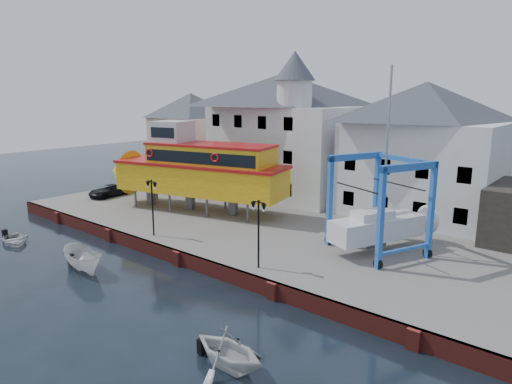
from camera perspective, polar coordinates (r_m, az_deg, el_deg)
The scene contains 14 objects.
ground at distance 31.33m, azimuth -9.74°, elevation -9.03°, with size 140.00×140.00×0.00m, color black.
hardstanding at distance 38.79m, azimuth 2.64°, elevation -3.89°, with size 44.00×22.00×1.00m, color #5F5D5B.
quay_wall at distance 31.21m, azimuth -9.63°, elevation -8.13°, with size 44.00×0.47×1.00m.
building_pink at distance 54.87m, azimuth -8.03°, elevation 6.77°, with size 8.00×7.00×10.30m.
building_white_main at distance 46.27m, azimuth 3.43°, elevation 7.35°, with size 14.00×8.30×14.00m.
building_white_right at distance 40.37m, azimuth 20.09°, elevation 4.85°, with size 12.00×8.00×11.20m.
lamp_post_left at distance 33.86m, azimuth -12.89°, elevation -0.17°, with size 1.12×0.32×4.20m.
lamp_post_right at distance 26.81m, azimuth 0.32°, elevation -3.11°, with size 1.12×0.32×4.20m.
tour_boat at distance 40.94m, azimuth -8.30°, elevation 2.90°, with size 18.58×8.33×7.87m.
travel_lift at distance 31.50m, azimuth 15.90°, elevation -3.44°, with size 6.85×8.10×11.99m.
van at distance 48.64m, azimuth -17.92°, elevation 0.16°, with size 1.95×4.23×1.17m, color black.
motorboat_a at distance 32.06m, azimuth -20.69°, elevation -9.17°, with size 1.65×4.38×1.69m, color silver.
motorboat_c at distance 20.54m, azimuth -3.43°, elevation -21.06°, with size 3.09×3.58×1.89m, color silver.
motorboat_d at distance 39.96m, azimuth -27.97°, elevation -5.62°, with size 2.44×3.42×0.71m, color silver.
Camera 1 is at (22.38, -18.80, 11.28)m, focal length 32.00 mm.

